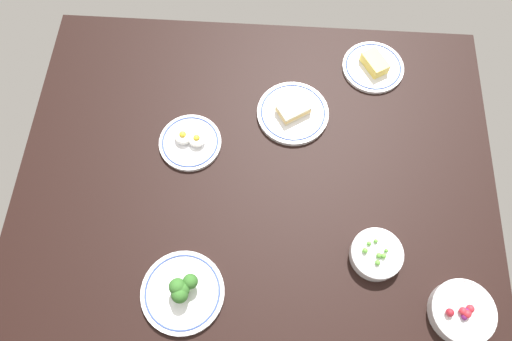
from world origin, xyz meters
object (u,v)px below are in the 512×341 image
at_px(plate_cheese, 373,66).
at_px(bowl_berries, 462,312).
at_px(plate_sandwich, 293,112).
at_px(plate_eggs, 190,141).
at_px(bowl_peas, 376,254).
at_px(plate_broccoli, 182,291).

height_order(plate_cheese, bowl_berries, bowl_berries).
distance_m(plate_sandwich, bowl_berries, 0.71).
xyz_separation_m(plate_cheese, plate_eggs, (0.55, 0.30, 0.00)).
bearing_deg(plate_cheese, bowl_berries, 104.51).
relative_size(plate_eggs, bowl_berries, 1.13).
bearing_deg(bowl_berries, plate_sandwich, -51.66).
height_order(plate_eggs, bowl_berries, bowl_berries).
relative_size(bowl_peas, plate_broccoli, 0.64).
distance_m(plate_broccoli, plate_eggs, 0.43).
distance_m(plate_sandwich, plate_eggs, 0.32).
xyz_separation_m(plate_sandwich, plate_eggs, (0.30, 0.12, -0.00)).
height_order(plate_cheese, plate_eggs, plate_eggs).
distance_m(plate_cheese, plate_broccoli, 0.90).
relative_size(bowl_peas, plate_sandwich, 0.64).
bearing_deg(plate_eggs, plate_sandwich, -158.61).
bearing_deg(plate_broccoli, bowl_peas, -165.72).
bearing_deg(plate_sandwich, bowl_berries, 128.34).
bearing_deg(bowl_peas, plate_broccoli, 14.28).
relative_size(plate_sandwich, bowl_berries, 1.33).
height_order(plate_cheese, plate_broccoli, plate_broccoli).
distance_m(plate_eggs, bowl_berries, 0.86).
bearing_deg(bowl_peas, plate_eggs, -30.03).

